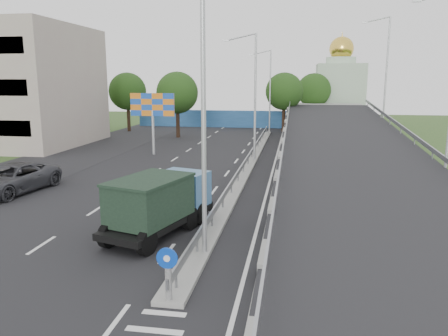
% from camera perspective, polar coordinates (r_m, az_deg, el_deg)
% --- Properties ---
extents(road_surface, '(26.00, 90.00, 0.04)m').
position_cam_1_polar(road_surface, '(30.82, -3.20, -1.03)').
color(road_surface, black).
rests_on(road_surface, ground).
extents(parking_strip, '(8.00, 90.00, 0.05)m').
position_cam_1_polar(parking_strip, '(35.91, -23.90, -0.22)').
color(parking_strip, black).
rests_on(parking_strip, ground).
extents(median, '(1.00, 44.00, 0.20)m').
position_cam_1_polar(median, '(34.19, 3.16, 0.38)').
color(median, gray).
rests_on(median, ground).
extents(overpass_ramp, '(10.00, 50.00, 3.50)m').
position_cam_1_polar(overpass_ramp, '(33.96, 15.89, 2.71)').
color(overpass_ramp, gray).
rests_on(overpass_ramp, ground).
extents(median_guardrail, '(0.09, 44.00, 0.71)m').
position_cam_1_polar(median_guardrail, '(34.07, 3.18, 1.46)').
color(median_guardrail, gray).
rests_on(median_guardrail, median).
extents(sign_bollard, '(0.64, 0.23, 1.67)m').
position_cam_1_polar(sign_bollard, '(13.32, -7.32, -13.56)').
color(sign_bollard, black).
rests_on(sign_bollard, median).
extents(lamp_post_near, '(2.74, 0.18, 10.08)m').
position_cam_1_polar(lamp_post_near, '(15.78, -3.38, 8.39)').
color(lamp_post_near, '#B2B5B7').
rests_on(lamp_post_near, median).
extents(lamp_post_mid, '(2.74, 0.18, 10.08)m').
position_cam_1_polar(lamp_post_mid, '(35.55, 3.80, 10.06)').
color(lamp_post_mid, '#B2B5B7').
rests_on(lamp_post_mid, median).
extents(lamp_post_far, '(2.74, 0.18, 10.08)m').
position_cam_1_polar(lamp_post_far, '(55.48, 5.85, 10.51)').
color(lamp_post_far, '#B2B5B7').
rests_on(lamp_post_far, median).
extents(blue_wall, '(30.00, 0.50, 2.40)m').
position_cam_1_polar(blue_wall, '(62.07, 2.30, 6.39)').
color(blue_wall, '#235183').
rests_on(blue_wall, ground).
extents(church, '(7.00, 7.00, 13.80)m').
position_cam_1_polar(church, '(69.68, 14.85, 9.96)').
color(church, '#B2CCAD').
rests_on(church, ground).
extents(billboard, '(4.00, 0.24, 5.50)m').
position_cam_1_polar(billboard, '(39.50, -9.33, 7.72)').
color(billboard, '#B2B5B7').
rests_on(billboard, ground).
extents(tree_left_mid, '(4.80, 4.80, 7.60)m').
position_cam_1_polar(tree_left_mid, '(51.22, -6.13, 9.73)').
color(tree_left_mid, black).
rests_on(tree_left_mid, ground).
extents(tree_median_far, '(4.80, 4.80, 7.60)m').
position_cam_1_polar(tree_median_far, '(57.41, 7.88, 9.86)').
color(tree_median_far, black).
rests_on(tree_median_far, ground).
extents(tree_left_far, '(4.80, 4.80, 7.60)m').
position_cam_1_polar(tree_left_far, '(58.51, -12.49, 9.73)').
color(tree_left_far, black).
rests_on(tree_left_far, ground).
extents(tree_ramp_far, '(4.80, 4.80, 7.60)m').
position_cam_1_polar(tree_ramp_far, '(64.43, 11.66, 9.90)').
color(tree_ramp_far, black).
rests_on(tree_ramp_far, ground).
extents(dump_truck, '(3.78, 6.35, 2.64)m').
position_cam_1_polar(dump_truck, '(19.25, -8.34, -4.31)').
color(dump_truck, black).
rests_on(dump_truck, ground).
extents(parked_car_c, '(3.68, 6.51, 1.72)m').
position_cam_1_polar(parked_car_c, '(28.91, -25.98, -1.28)').
color(parked_car_c, '#393A3F').
rests_on(parked_car_c, ground).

